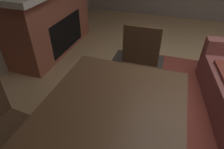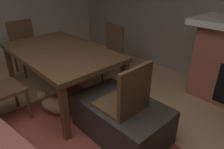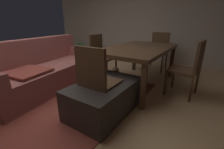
% 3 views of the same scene
% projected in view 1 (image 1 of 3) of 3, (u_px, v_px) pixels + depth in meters
% --- Properties ---
extents(floor, '(8.11, 8.11, 0.00)m').
position_uv_depth(floor, '(224.00, 114.00, 2.35)').
color(floor, tan).
extents(area_rug, '(2.60, 2.00, 0.01)m').
position_uv_depth(area_rug, '(186.00, 112.00, 2.36)').
color(area_rug, brown).
rests_on(area_rug, ground).
extents(fireplace, '(2.04, 0.76, 1.14)m').
position_uv_depth(fireplace, '(51.00, 19.00, 3.36)').
color(fireplace, '#9E5642').
rests_on(fireplace, ground).
extents(ottoman_coffee_table, '(1.04, 0.64, 0.42)m').
position_uv_depth(ottoman_coffee_table, '(131.00, 88.00, 2.42)').
color(ottoman_coffee_table, '#2D2826').
rests_on(ottoman_coffee_table, ground).
extents(tv_remote, '(0.10, 0.17, 0.02)m').
position_uv_depth(tv_remote, '(128.00, 70.00, 2.35)').
color(tv_remote, black).
rests_on(tv_remote, ottoman_coffee_table).
extents(dining_table, '(1.74, 1.03, 0.74)m').
position_uv_depth(dining_table, '(100.00, 143.00, 1.25)').
color(dining_table, '#513823').
rests_on(dining_table, ground).
extents(dining_chair_west, '(0.45, 0.45, 0.93)m').
position_uv_depth(dining_chair_west, '(138.00, 62.00, 2.31)').
color(dining_chair_west, '#513823').
rests_on(dining_chair_west, ground).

